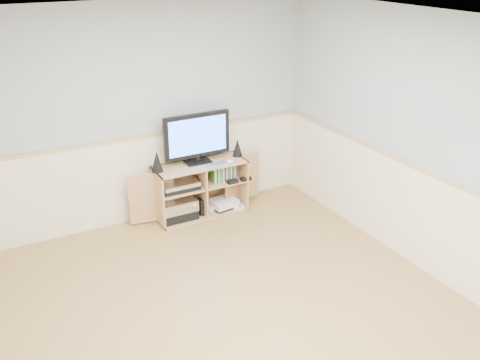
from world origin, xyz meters
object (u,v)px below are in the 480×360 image
Objects in this scene: media_cabinet at (199,187)px; keyboard at (217,165)px; game_consoles at (222,204)px; monitor at (197,137)px.

media_cabinet is 6.21× the size of keyboard.
keyboard reaches higher than game_consoles.
keyboard is (0.16, -0.19, 0.32)m from media_cabinet.
media_cabinet is 0.39m from game_consoles.
monitor is 0.95m from game_consoles.
game_consoles is (0.28, -0.06, -0.90)m from monitor.
monitor reaches higher than media_cabinet.
monitor is 2.93× the size of keyboard.
media_cabinet is at bearing 116.26° from keyboard.
game_consoles is at bearing -12.64° from media_cabinet.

